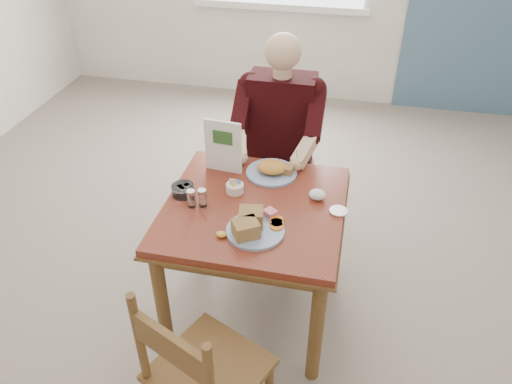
% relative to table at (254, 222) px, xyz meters
% --- Properties ---
extents(floor, '(6.00, 6.00, 0.00)m').
position_rel_table_xyz_m(floor, '(0.00, 0.00, -0.64)').
color(floor, slate).
rests_on(floor, ground).
extents(lemon_wedge, '(0.06, 0.05, 0.03)m').
position_rel_table_xyz_m(lemon_wedge, '(-0.10, -0.27, 0.13)').
color(lemon_wedge, yellow).
rests_on(lemon_wedge, table).
extents(napkin, '(0.10, 0.09, 0.06)m').
position_rel_table_xyz_m(napkin, '(0.30, 0.12, 0.14)').
color(napkin, white).
rests_on(napkin, table).
extents(metal_dish, '(0.11, 0.11, 0.01)m').
position_rel_table_xyz_m(metal_dish, '(0.42, 0.03, 0.12)').
color(metal_dish, silver).
rests_on(metal_dish, table).
extents(table, '(0.92, 0.92, 0.75)m').
position_rel_table_xyz_m(table, '(0.00, 0.00, 0.00)').
color(table, maroon).
rests_on(table, ground).
extents(chair_far, '(0.42, 0.42, 0.95)m').
position_rel_table_xyz_m(chair_far, '(0.00, 0.80, -0.16)').
color(chair_far, brown).
rests_on(chair_far, ground).
extents(chair_near, '(0.56, 0.56, 0.95)m').
position_rel_table_xyz_m(chair_near, '(-0.04, -0.82, -0.16)').
color(chair_near, brown).
rests_on(chair_near, ground).
extents(diner, '(0.53, 0.56, 1.39)m').
position_rel_table_xyz_m(diner, '(0.00, 0.71, 0.17)').
color(diner, gray).
rests_on(diner, chair_far).
extents(near_plate, '(0.37, 0.37, 0.09)m').
position_rel_table_xyz_m(near_plate, '(0.04, -0.20, 0.15)').
color(near_plate, white).
rests_on(near_plate, table).
extents(far_plate, '(0.33, 0.33, 0.08)m').
position_rel_table_xyz_m(far_plate, '(0.04, 0.30, 0.14)').
color(far_plate, white).
rests_on(far_plate, table).
extents(caddy, '(0.10, 0.10, 0.07)m').
position_rel_table_xyz_m(caddy, '(-0.12, 0.09, 0.14)').
color(caddy, white).
rests_on(caddy, table).
extents(shakers, '(0.11, 0.07, 0.10)m').
position_rel_table_xyz_m(shakers, '(-0.28, -0.07, 0.16)').
color(shakers, white).
rests_on(shakers, table).
extents(creamer, '(0.14, 0.14, 0.05)m').
position_rel_table_xyz_m(creamer, '(-0.38, 0.01, 0.14)').
color(creamer, white).
rests_on(creamer, table).
extents(menu, '(0.21, 0.04, 0.31)m').
position_rel_table_xyz_m(menu, '(-0.23, 0.28, 0.27)').
color(menu, white).
rests_on(menu, table).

